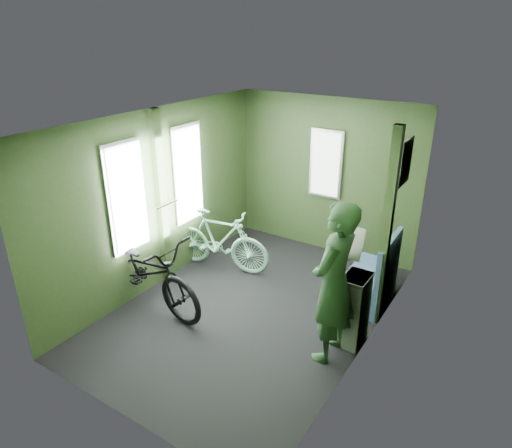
{
  "coord_description": "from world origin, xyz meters",
  "views": [
    {
      "loc": [
        2.57,
        -3.93,
        3.2
      ],
      "look_at": [
        0.0,
        0.1,
        1.1
      ],
      "focal_mm": 32.0,
      "sensor_mm": 36.0,
      "label": 1
    }
  ],
  "objects": [
    {
      "name": "passenger",
      "position": [
        1.13,
        -0.25,
        0.86
      ],
      "size": [
        0.45,
        0.69,
        1.72
      ],
      "rotation": [
        0.0,
        0.0,
        -1.63
      ],
      "color": "#274829",
      "rests_on": "ground"
    },
    {
      "name": "bicycle_black",
      "position": [
        -1.12,
        -0.6,
        0.0
      ],
      "size": [
        1.93,
        0.94,
        1.02
      ],
      "primitive_type": "imported",
      "rotation": [
        0.0,
        -0.08,
        1.45
      ],
      "color": "black",
      "rests_on": "ground"
    },
    {
      "name": "room",
      "position": [
        -0.04,
        0.04,
        1.44
      ],
      "size": [
        4.0,
        4.02,
        2.31
      ],
      "color": "black",
      "rests_on": "ground"
    },
    {
      "name": "bicycle_mint",
      "position": [
        -0.93,
        0.62,
        0.0
      ],
      "size": [
        1.53,
        0.69,
        0.91
      ],
      "primitive_type": "imported",
      "rotation": [
        0.0,
        -0.05,
        1.73
      ],
      "color": "#90DFBC",
      "rests_on": "ground"
    },
    {
      "name": "bench_seat",
      "position": [
        1.14,
        0.94,
        0.27
      ],
      "size": [
        0.5,
        0.87,
        0.91
      ],
      "rotation": [
        0.0,
        0.0,
        0.02
      ],
      "color": "navy",
      "rests_on": "ground"
    },
    {
      "name": "waste_box",
      "position": [
        1.26,
        0.06,
        0.41
      ],
      "size": [
        0.24,
        0.34,
        0.83
      ],
      "primitive_type": "cube",
      "color": "gray",
      "rests_on": "ground"
    }
  ]
}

